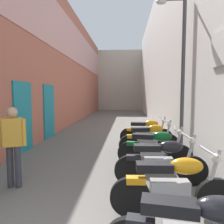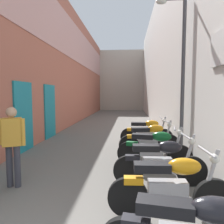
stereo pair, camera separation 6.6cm
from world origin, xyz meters
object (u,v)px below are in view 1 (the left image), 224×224
Objects in this scene: motorcycle_sixth at (146,131)px; pedestrian_mid_alley at (13,141)px; street_lamp at (179,66)px; motorcycle_fourth at (155,147)px; motorcycle_second at (174,185)px; motorcycle_third at (162,161)px; motorcycle_fifth at (150,138)px.

pedestrian_mid_alley reaches higher than motorcycle_sixth.
pedestrian_mid_alley is at bearing -151.49° from street_lamp.
motorcycle_fourth is at bearing -140.00° from street_lamp.
motorcycle_fourth is at bearing 90.00° from motorcycle_second.
pedestrian_mid_alley is at bearing -128.62° from motorcycle_sixth.
motorcycle_fourth is 2.24m from motorcycle_sixth.
pedestrian_mid_alley reaches higher than motorcycle_fourth.
motorcycle_second and motorcycle_fourth have the same top height.
motorcycle_fourth is at bearing 90.01° from motorcycle_third.
motorcycle_fourth and motorcycle_sixth have the same top height.
street_lamp reaches higher than pedestrian_mid_alley.
motorcycle_sixth is at bearing 51.38° from pedestrian_mid_alley.
motorcycle_third is at bearing 90.00° from motorcycle_second.
street_lamp is (0.69, -0.52, 2.05)m from motorcycle_fifth.
street_lamp reaches higher than motorcycle_fifth.
street_lamp is at bearing 28.51° from pedestrian_mid_alley.
pedestrian_mid_alley is at bearing -154.75° from motorcycle_fourth.
motorcycle_sixth is 2.72m from street_lamp.
pedestrian_mid_alley is 0.36× the size of street_lamp.
motorcycle_fifth is 0.99× the size of motorcycle_sixth.
street_lamp is (0.69, 0.58, 2.05)m from motorcycle_fourth.
motorcycle_second is 4.41m from motorcycle_sixth.
street_lamp is at bearing -36.89° from motorcycle_fifth.
pedestrian_mid_alley reaches higher than motorcycle_third.
motorcycle_fourth and motorcycle_fifth have the same top height.
motorcycle_fifth is (-0.00, 2.17, 0.00)m from motorcycle_third.
motorcycle_fourth is 1.17× the size of pedestrian_mid_alley.
motorcycle_fourth is (-0.00, 2.17, 0.00)m from motorcycle_second.
motorcycle_fifth is at bearing 143.11° from street_lamp.
motorcycle_third is 0.43× the size of street_lamp.
motorcycle_second and motorcycle_fifth have the same top height.
street_lamp is (3.56, 1.94, 1.63)m from pedestrian_mid_alley.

